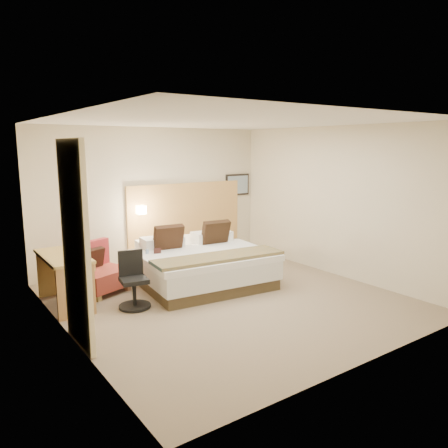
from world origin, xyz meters
TOP-DOWN VIEW (x-y plane):
  - floor at (0.00, 0.00)m, footprint 4.80×5.00m
  - ceiling at (0.00, 0.00)m, footprint 4.80×5.00m
  - wall_back at (0.00, 2.51)m, footprint 4.80×0.02m
  - wall_front at (0.00, -2.51)m, footprint 4.80×0.02m
  - wall_left at (-2.41, 0.00)m, footprint 0.02×5.00m
  - wall_right at (2.41, 0.00)m, footprint 0.02×5.00m
  - headboard_panel at (0.70, 2.47)m, footprint 2.60×0.04m
  - art_frame at (2.02, 2.48)m, footprint 0.62×0.03m
  - art_canvas at (2.02, 2.46)m, footprint 0.54×0.01m
  - lamp_arm at (-0.35, 2.42)m, footprint 0.02×0.12m
  - lamp_shade at (-0.35, 2.36)m, footprint 0.15×0.15m
  - curtain at (-2.36, -0.25)m, footprint 0.06×0.90m
  - bottle_a at (-0.78, 1.23)m, footprint 0.06×0.06m
  - menu_folder at (-0.64, 1.14)m, footprint 0.12×0.07m
  - bed at (0.08, 0.96)m, footprint 2.28×2.24m
  - lounge_chair at (-1.52, 1.50)m, footprint 0.96×0.91m
  - side_table at (-0.72, 1.19)m, footprint 0.52×0.52m
  - desk at (-2.11, 1.18)m, footprint 0.58×1.25m
  - desk_chair at (-1.33, 0.54)m, footprint 0.54×0.54m

SIDE VIEW (x-z plane):
  - floor at x=0.00m, z-range -0.02..0.00m
  - side_table at x=-0.72m, z-range 0.03..0.51m
  - lounge_chair at x=-1.52m, z-range -0.08..0.73m
  - bed at x=0.08m, z-range -0.18..0.85m
  - desk_chair at x=-1.33m, z-range -0.07..0.75m
  - bottle_a at x=-0.78m, z-range 0.48..0.66m
  - menu_folder at x=-0.64m, z-range 0.48..0.68m
  - desk at x=-2.11m, z-range 0.22..1.00m
  - headboard_panel at x=0.70m, z-range 0.30..1.60m
  - lamp_arm at x=-0.35m, z-range 1.14..1.16m
  - lamp_shade at x=-0.35m, z-range 1.07..1.22m
  - curtain at x=-2.36m, z-range 0.01..2.43m
  - wall_back at x=0.00m, z-range 0.00..2.70m
  - wall_front at x=0.00m, z-range 0.00..2.70m
  - wall_left at x=-2.41m, z-range 0.00..2.70m
  - wall_right at x=2.41m, z-range 0.00..2.70m
  - art_frame at x=2.02m, z-range 1.27..1.73m
  - art_canvas at x=2.02m, z-range 1.30..1.70m
  - ceiling at x=0.00m, z-range 2.70..2.72m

